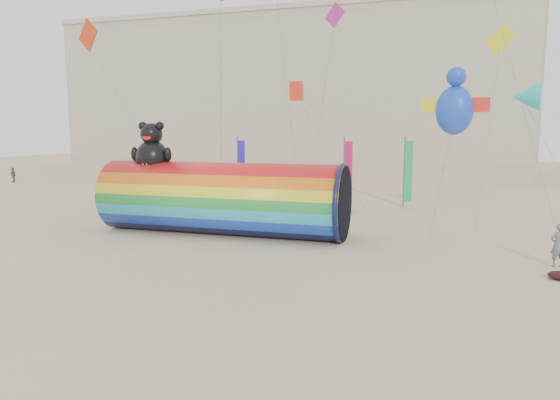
# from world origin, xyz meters

# --- Properties ---
(ground) EXTENTS (160.00, 160.00, 0.00)m
(ground) POSITION_xyz_m (0.00, 0.00, 0.00)
(ground) COLOR #CCB58C
(ground) RESTS_ON ground
(hotel_building) EXTENTS (60.40, 15.40, 20.60)m
(hotel_building) POSITION_xyz_m (-12.00, 45.95, 10.31)
(hotel_building) COLOR #B7AD99
(hotel_building) RESTS_ON ground
(windsock_assembly) EXTENTS (13.53, 4.12, 6.24)m
(windsock_assembly) POSITION_xyz_m (-3.63, 4.15, 2.07)
(windsock_assembly) COLOR red
(windsock_assembly) RESTS_ON ground
(kite_handler) EXTENTS (0.79, 0.65, 1.85)m
(kite_handler) POSITION_xyz_m (12.45, 2.04, 0.93)
(kite_handler) COLOR slate
(kite_handler) RESTS_ON ground
(festival_banners) EXTENTS (12.95, 3.06, 5.20)m
(festival_banners) POSITION_xyz_m (0.12, 15.24, 2.64)
(festival_banners) COLOR #59595E
(festival_banners) RESTS_ON ground
(flying_kites) EXTENTS (25.98, 8.85, 9.28)m
(flying_kites) POSITION_xyz_m (1.79, 5.38, 11.93)
(flying_kites) COLOR blue
(flying_kites) RESTS_ON ground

